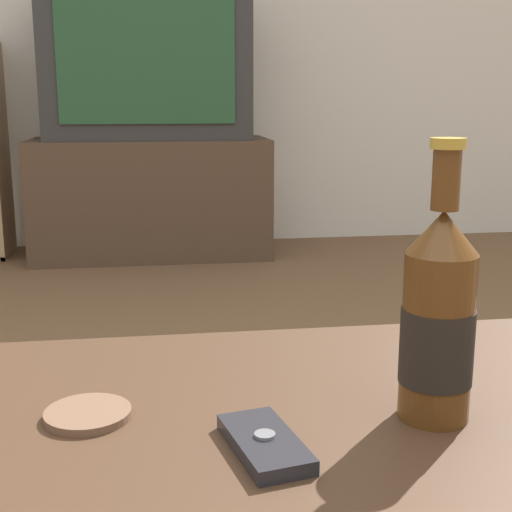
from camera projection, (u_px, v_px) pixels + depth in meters
tv_stand at (151, 198)px, 3.28m from camera, size 1.07×0.46×0.54m
television at (147, 61)px, 3.14m from camera, size 0.89×0.44×0.68m
beer_bottle at (438, 320)px, 0.68m from camera, size 0.07×0.07×0.27m
cell_phone at (262, 442)px, 0.64m from camera, size 0.08×0.12×0.02m
coaster at (88, 414)px, 0.70m from camera, size 0.09×0.09×0.01m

